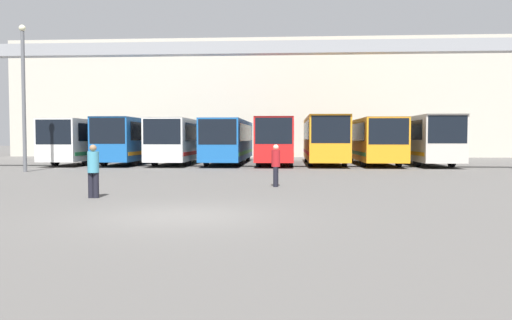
{
  "coord_description": "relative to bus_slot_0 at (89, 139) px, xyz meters",
  "views": [
    {
      "loc": [
        2.6,
        -11.86,
        1.9
      ],
      "look_at": [
        0.65,
        18.42,
        0.53
      ],
      "focal_mm": 35.0,
      "sensor_mm": 36.0,
      "label": 1
    }
  ],
  "objects": [
    {
      "name": "bus_slot_3",
      "position": [
        10.33,
        0.47,
        0.0
      ],
      "size": [
        2.59,
        12.02,
        3.13
      ],
      "color": "#1959A5",
      "rests_on": "ground"
    },
    {
      "name": "bus_slot_0",
      "position": [
        0.0,
        0.0,
        0.0
      ],
      "size": [
        2.52,
        11.09,
        3.13
      ],
      "color": "silver",
      "rests_on": "ground"
    },
    {
      "name": "bus_slot_2",
      "position": [
        6.89,
        0.01,
        0.01
      ],
      "size": [
        2.58,
        11.11,
        3.16
      ],
      "color": "silver",
      "rests_on": "ground"
    },
    {
      "name": "overhead_gantry",
      "position": [
        12.05,
        -7.38,
        4.43
      ],
      "size": [
        34.47,
        0.8,
        7.31
      ],
      "color": "gray",
      "rests_on": "ground"
    },
    {
      "name": "bus_slot_7",
      "position": [
        24.1,
        0.32,
        0.1
      ],
      "size": [
        2.53,
        11.73,
        3.32
      ],
      "color": "beige",
      "rests_on": "ground"
    },
    {
      "name": "lamp_post",
      "position": [
        0.06,
        -9.05,
        2.6
      ],
      "size": [
        0.36,
        0.36,
        8.08
      ],
      "color": "#595B60",
      "rests_on": "ground"
    },
    {
      "name": "pedestrian_mid_right",
      "position": [
        14.18,
        -16.6,
        -0.94
      ],
      "size": [
        0.34,
        0.34,
        1.63
      ],
      "rotation": [
        0.0,
        0.0,
        4.58
      ],
      "color": "black",
      "rests_on": "ground"
    },
    {
      "name": "bus_slot_5",
      "position": [
        17.21,
        0.1,
        0.11
      ],
      "size": [
        2.58,
        11.29,
        3.33
      ],
      "color": "orange",
      "rests_on": "ground"
    },
    {
      "name": "ground_plane",
      "position": [
        12.05,
        -23.95,
        -1.8
      ],
      "size": [
        200.0,
        200.0,
        0.0
      ],
      "primitive_type": "plane",
      "color": "#514F4C"
    },
    {
      "name": "bus_slot_1",
      "position": [
        3.44,
        -0.43,
        0.05
      ],
      "size": [
        2.48,
        10.23,
        3.22
      ],
      "color": "#1959A5",
      "rests_on": "ground"
    },
    {
      "name": "pedestrian_mid_left",
      "position": [
        8.54,
        -20.55,
        -0.91
      ],
      "size": [
        0.35,
        0.35,
        1.68
      ],
      "rotation": [
        0.0,
        0.0,
        3.18
      ],
      "color": "black",
      "rests_on": "ground"
    },
    {
      "name": "bus_slot_4",
      "position": [
        13.77,
        -0.33,
        0.05
      ],
      "size": [
        2.48,
        10.44,
        3.21
      ],
      "color": "red",
      "rests_on": "ground"
    },
    {
      "name": "bus_slot_6",
      "position": [
        20.66,
        0.05,
        0.02
      ],
      "size": [
        2.63,
        11.18,
        3.16
      ],
      "color": "orange",
      "rests_on": "ground"
    },
    {
      "name": "building_backdrop",
      "position": [
        12.05,
        18.81,
        4.01
      ],
      "size": [
        50.86,
        12.0,
        11.62
      ],
      "color": "#B7B2A3",
      "rests_on": "ground"
    }
  ]
}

